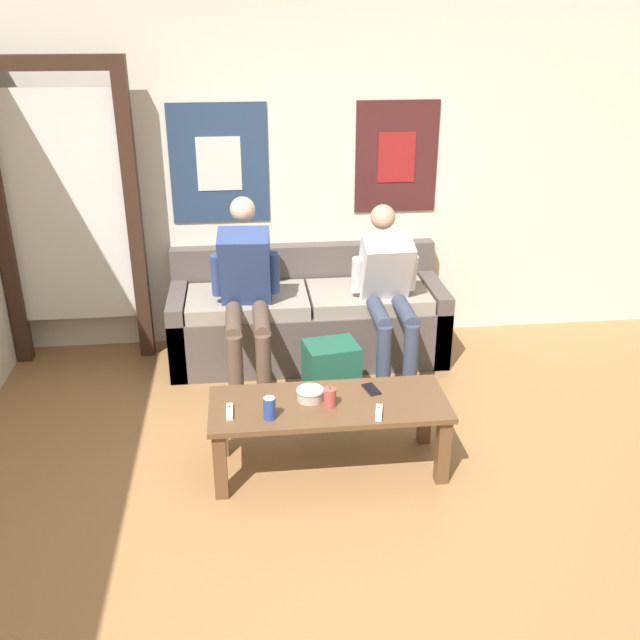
% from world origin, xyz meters
% --- Properties ---
extents(ground_plane, '(18.00, 18.00, 0.00)m').
position_xyz_m(ground_plane, '(0.00, 0.00, 0.00)').
color(ground_plane, '#9E7042').
extents(wall_back, '(10.00, 0.07, 2.55)m').
position_xyz_m(wall_back, '(-0.00, 2.37, 1.28)').
color(wall_back, silver).
rests_on(wall_back, ground_plane).
extents(door_frame, '(1.00, 0.10, 2.15)m').
position_xyz_m(door_frame, '(-1.72, 2.15, 1.20)').
color(door_frame, '#382319').
rests_on(door_frame, ground_plane).
extents(couch, '(2.00, 0.74, 0.78)m').
position_xyz_m(couch, '(-0.06, 1.99, 0.29)').
color(couch, '#564C47').
rests_on(couch, ground_plane).
extents(coffee_table, '(1.32, 0.51, 0.43)m').
position_xyz_m(coffee_table, '(-0.08, 0.52, 0.35)').
color(coffee_table, brown).
rests_on(coffee_table, ground_plane).
extents(person_seated_adult, '(0.47, 0.94, 1.26)m').
position_xyz_m(person_seated_adult, '(-0.51, 1.61, 0.69)').
color(person_seated_adult, brown).
rests_on(person_seated_adult, ground_plane).
extents(person_seated_teen, '(0.47, 0.92, 1.17)m').
position_xyz_m(person_seated_teen, '(0.46, 1.62, 0.65)').
color(person_seated_teen, '#384256').
rests_on(person_seated_teen, ground_plane).
extents(backpack, '(0.37, 0.35, 0.46)m').
position_xyz_m(backpack, '(0.02, 1.18, 0.22)').
color(backpack, '#1E5642').
rests_on(backpack, ground_plane).
extents(ceramic_bowl, '(0.16, 0.16, 0.07)m').
position_xyz_m(ceramic_bowl, '(-0.18, 0.56, 0.46)').
color(ceramic_bowl, '#B7B2A8').
rests_on(ceramic_bowl, coffee_table).
extents(pillar_candle, '(0.07, 0.07, 0.12)m').
position_xyz_m(pillar_candle, '(-0.08, 0.48, 0.48)').
color(pillar_candle, '#B24C42').
rests_on(pillar_candle, coffee_table).
extents(drink_can_blue, '(0.07, 0.07, 0.12)m').
position_xyz_m(drink_can_blue, '(-0.41, 0.39, 0.49)').
color(drink_can_blue, '#28479E').
rests_on(drink_can_blue, coffee_table).
extents(game_controller_near_left, '(0.07, 0.15, 0.03)m').
position_xyz_m(game_controller_near_left, '(0.17, 0.36, 0.44)').
color(game_controller_near_left, white).
rests_on(game_controller_near_left, coffee_table).
extents(game_controller_near_right, '(0.04, 0.14, 0.03)m').
position_xyz_m(game_controller_near_right, '(-0.62, 0.46, 0.44)').
color(game_controller_near_right, white).
rests_on(game_controller_near_right, coffee_table).
extents(cell_phone, '(0.10, 0.15, 0.01)m').
position_xyz_m(cell_phone, '(0.18, 0.63, 0.43)').
color(cell_phone, black).
rests_on(cell_phone, coffee_table).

